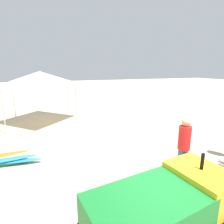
# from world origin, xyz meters

# --- Properties ---
(ground) EXTENTS (80.00, 80.00, 0.00)m
(ground) POSITION_xyz_m (0.00, 0.00, 0.00)
(ground) COLOR beige
(utility_cart) EXTENTS (2.70, 1.62, 1.50)m
(utility_cart) POSITION_xyz_m (-0.75, -0.82, 0.78)
(utility_cart) COLOR #197A2D
(utility_cart) RESTS_ON ground
(lifeguard_near_center) EXTENTS (0.32, 0.32, 1.67)m
(lifeguard_near_center) POSITION_xyz_m (0.94, 0.74, 0.96)
(lifeguard_near_center) COLOR #33598C
(lifeguard_near_center) RESTS_ON ground
(popup_canopy) EXTENTS (3.25, 3.25, 2.75)m
(popup_canopy) POSITION_xyz_m (-2.62, 7.79, 2.36)
(popup_canopy) COLOR #B2B2B7
(popup_canopy) RESTS_ON ground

